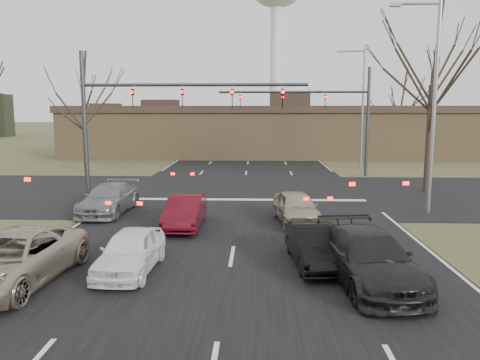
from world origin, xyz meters
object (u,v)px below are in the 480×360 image
object	(u,v)px
mast_arm_far	(330,108)
car_black_hatch	(314,245)
car_grey_ahead	(109,199)
streetlight_right_near	(431,94)
streetlight_right_far	(361,101)
mast_arm_near	(144,106)
car_white_sedan	(130,251)
car_silver_suv	(12,259)
building	(268,131)
car_red_ahead	(185,212)
car_charcoal_sedan	(369,258)
car_silver_ahead	(296,208)

from	to	relation	value
mast_arm_far	car_black_hatch	size ratio (longest dim) A/B	2.91
mast_arm_far	car_grey_ahead	size ratio (longest dim) A/B	2.34
streetlight_right_near	car_grey_ahead	size ratio (longest dim) A/B	2.10
streetlight_right_near	streetlight_right_far	world-z (taller)	same
mast_arm_near	car_white_sedan	distance (m)	12.59
streetlight_right_near	car_white_sedan	bearing A→B (deg)	-144.05
car_silver_suv	building	bearing A→B (deg)	82.69
building	mast_arm_far	xyz separation A→B (m)	(4.18, -15.00, 2.35)
mast_arm_near	streetlight_right_far	xyz separation A→B (m)	(14.55, 14.00, 0.51)
building	car_silver_suv	size ratio (longest dim) A/B	7.96
mast_arm_far	car_red_ahead	bearing A→B (deg)	-117.48
car_charcoal_sedan	car_red_ahead	xyz separation A→B (m)	(-6.18, 6.20, -0.08)
streetlight_right_near	car_black_hatch	xyz separation A→B (m)	(-6.17, -7.71, -4.96)
car_charcoal_sedan	building	bearing A→B (deg)	86.14
car_black_hatch	car_silver_ahead	world-z (taller)	car_silver_ahead
streetlight_right_far	car_charcoal_sedan	bearing A→B (deg)	-101.45
mast_arm_near	car_silver_suv	distance (m)	13.46
streetlight_right_far	car_grey_ahead	distance (m)	23.88
mast_arm_near	car_black_hatch	bearing A→B (deg)	-53.65
mast_arm_far	car_charcoal_sedan	world-z (taller)	mast_arm_far
car_black_hatch	car_grey_ahead	bearing A→B (deg)	135.49
mast_arm_near	mast_arm_far	xyz separation A→B (m)	(11.41, 10.00, -0.06)
streetlight_right_far	car_charcoal_sedan	size ratio (longest dim) A/B	1.97
building	mast_arm_near	size ratio (longest dim) A/B	3.50
car_silver_suv	car_white_sedan	bearing A→B (deg)	25.41
mast_arm_near	car_grey_ahead	distance (m)	5.67
car_black_hatch	mast_arm_near	bearing A→B (deg)	121.11
streetlight_right_far	car_silver_ahead	xyz separation A→B (m)	(-6.77, -19.21, -4.89)
building	car_white_sedan	distance (m)	36.97
building	car_silver_ahead	xyz separation A→B (m)	(0.55, -30.21, -1.97)
mast_arm_far	car_charcoal_sedan	distance (m)	22.79
car_black_hatch	car_silver_ahead	xyz separation A→B (m)	(-0.10, 5.50, 0.07)
streetlight_right_near	mast_arm_near	bearing A→B (deg)	167.95
streetlight_right_near	streetlight_right_far	bearing A→B (deg)	88.32
streetlight_right_far	car_red_ahead	world-z (taller)	streetlight_right_far
streetlight_right_far	building	bearing A→B (deg)	123.65
streetlight_right_near	car_black_hatch	size ratio (longest dim) A/B	2.62
car_charcoal_sedan	car_red_ahead	size ratio (longest dim) A/B	1.27
building	car_silver_ahead	bearing A→B (deg)	-88.96
mast_arm_far	streetlight_right_near	size ratio (longest dim) A/B	1.11
streetlight_right_near	car_black_hatch	world-z (taller)	streetlight_right_near
car_white_sedan	mast_arm_near	bearing A→B (deg)	102.95
building	streetlight_right_far	bearing A→B (deg)	-56.35
streetlight_right_near	car_silver_suv	world-z (taller)	streetlight_right_near
streetlight_right_far	car_charcoal_sedan	distance (m)	27.24
mast_arm_near	streetlight_right_near	size ratio (longest dim) A/B	1.21
car_black_hatch	car_red_ahead	bearing A→B (deg)	130.91
car_grey_ahead	car_silver_ahead	bearing A→B (deg)	-8.95
streetlight_right_near	car_charcoal_sedan	xyz separation A→B (m)	(-4.82, -9.27, -4.85)
car_white_sedan	car_black_hatch	distance (m)	5.72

